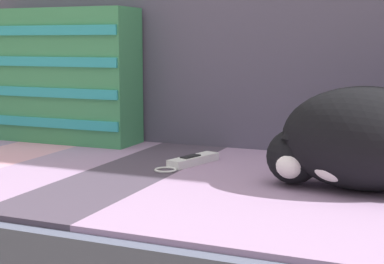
{
  "coord_description": "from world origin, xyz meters",
  "views": [
    {
      "loc": [
        0.32,
        -1.04,
        0.68
      ],
      "look_at": [
        -0.13,
        0.02,
        0.5
      ],
      "focal_mm": 55.0,
      "sensor_mm": 36.0,
      "label": 1
    }
  ],
  "objects": [
    {
      "name": "sleeping_cat",
      "position": [
        0.18,
        0.08,
        0.49
      ],
      "size": [
        0.38,
        0.23,
        0.2
      ],
      "color": "black",
      "rests_on": "couch"
    },
    {
      "name": "sofa_backrest",
      "position": [
        0.0,
        0.48,
        0.64
      ],
      "size": [
        1.98,
        0.14,
        0.49
      ],
      "color": "#514C60",
      "rests_on": "couch"
    },
    {
      "name": "throw_pillow_striped",
      "position": [
        -0.66,
        0.33,
        0.58
      ],
      "size": [
        0.46,
        0.14,
        0.37
      ],
      "color": "#3D8956",
      "rests_on": "couch"
    },
    {
      "name": "game_remote_far",
      "position": [
        -0.19,
        0.17,
        0.41
      ],
      "size": [
        0.1,
        0.2,
        0.02
      ],
      "color": "white",
      "rests_on": "couch"
    }
  ]
}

